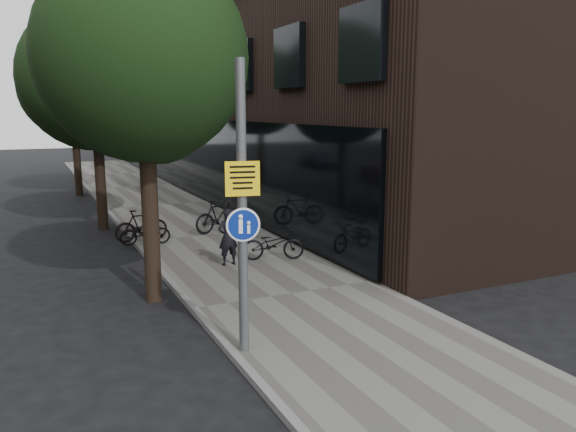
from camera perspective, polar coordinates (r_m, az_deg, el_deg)
ground at (r=10.06m, az=7.48°, el=-14.12°), size 120.00×120.00×0.00m
sidewalk at (r=18.86m, az=-8.46°, el=-2.09°), size 4.50×60.00×0.12m
curb_edge at (r=18.36m, az=-15.19°, el=-2.69°), size 0.15×60.00×0.13m
building_right_dark_brick at (r=32.92m, az=-0.80°, el=19.11°), size 12.00×40.00×18.00m
street_tree_near at (r=12.56m, az=-14.28°, el=14.52°), size 4.40×4.40×7.50m
street_tree_mid at (r=20.94m, az=-18.92°, el=12.65°), size 5.00×5.00×7.80m
street_tree_far at (r=29.89m, az=-20.96°, el=11.78°), size 5.00×5.00×7.80m
signpost at (r=9.29m, az=-4.68°, el=0.68°), size 0.56×0.16×4.90m
pedestrian at (r=15.00m, az=-6.14°, el=-2.15°), size 0.58×0.41×1.52m
parked_bike_facade_near at (r=15.52m, az=-1.50°, el=-2.85°), size 1.79×1.12×0.89m
parked_bike_facade_far at (r=19.11m, az=-7.03°, el=-0.00°), size 1.92×0.99×1.11m
parked_bike_curb_near at (r=17.78m, az=-14.32°, el=-1.58°), size 1.56×0.69×0.80m
parked_bike_curb_far at (r=18.30m, az=-14.68°, el=-0.91°), size 1.73×0.67×1.01m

